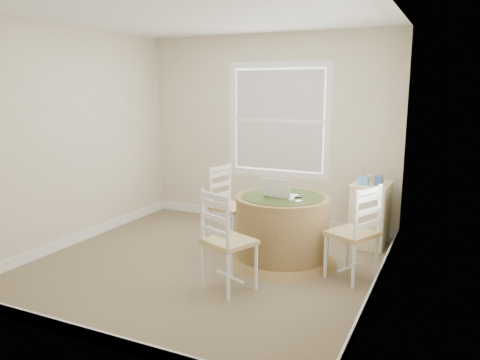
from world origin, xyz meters
The scene contains 14 objects.
room centered at (0.17, 0.16, 1.30)m, with size 3.64×3.64×2.64m.
round_table centered at (0.72, 0.42, 0.40)m, with size 1.21×1.21×0.74m.
chair_left centered at (-0.02, 0.68, 0.47)m, with size 0.42×0.40×0.95m, color white, non-canonical shape.
chair_near centered at (0.52, -0.48, 0.47)m, with size 0.42×0.40×0.95m, color white, non-canonical shape.
chair_right centered at (1.51, 0.26, 0.47)m, with size 0.42×0.40×0.95m, color white, non-canonical shape.
laptop centered at (0.70, 0.40, 0.77)m, with size 0.34×0.30×0.22m.
mouse centered at (0.86, 0.31, 0.74)m, with size 0.06×0.09×0.03m, color white.
phone centered at (0.95, 0.28, 0.74)m, with size 0.04×0.09×0.02m, color #B7BABF.
keys centered at (0.91, 0.41, 0.74)m, with size 0.06×0.05×0.03m, color black.
corner_chest centered at (1.49, 1.41, 0.38)m, with size 0.44×0.59×0.77m.
tissue_box centered at (1.42, 1.27, 0.82)m, with size 0.12×0.12×0.10m, color #5BA2D0.
box_yellow centered at (1.54, 1.48, 0.80)m, with size 0.15×0.10×0.06m, color #E9A952.
box_blue centered at (1.59, 1.29, 0.83)m, with size 0.08×0.08×0.12m, color #355CA0.
cup_cream centered at (1.45, 1.53, 0.81)m, with size 0.07×0.07×0.09m, color beige.
Camera 1 is at (2.39, -4.22, 1.89)m, focal length 35.00 mm.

